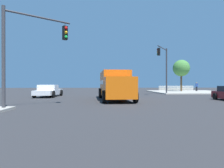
# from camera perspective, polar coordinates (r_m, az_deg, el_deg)

# --- Properties ---
(ground_plane) EXTENTS (100.00, 100.00, 0.00)m
(ground_plane) POSITION_cam_1_polar(r_m,az_deg,el_deg) (19.20, 2.38, -4.42)
(ground_plane) COLOR #2B2B2D
(sidewalk_corner_near) EXTENTS (12.47, 12.47, 0.14)m
(sidewalk_corner_near) POSITION_cam_1_polar(r_m,az_deg,el_deg) (35.71, 22.03, -2.20)
(sidewalk_corner_near) COLOR #9E998E
(sidewalk_corner_near) RESTS_ON ground
(delivery_truck) EXTENTS (3.21, 7.97, 2.70)m
(delivery_truck) POSITION_cam_1_polar(r_m,az_deg,el_deg) (18.20, 0.82, -0.19)
(delivery_truck) COLOR orange
(delivery_truck) RESTS_ON ground
(traffic_light_primary) EXTENTS (2.36, 3.37, 6.42)m
(traffic_light_primary) POSITION_cam_1_polar(r_m,az_deg,el_deg) (27.64, 15.21, 5.95)
(traffic_light_primary) COLOR #38383D
(traffic_light_primary) RESTS_ON sidewalk_corner_near
(traffic_light_secondary) EXTENTS (3.53, 2.51, 5.90)m
(traffic_light_secondary) POSITION_cam_1_polar(r_m,az_deg,el_deg) (13.22, -23.70, 10.99)
(traffic_light_secondary) COLOR #38383D
(traffic_light_secondary) RESTS_ON sidewalk_corner_far
(pickup_white) EXTENTS (2.39, 5.26, 1.38)m
(pickup_white) POSITION_cam_1_polar(r_m,az_deg,el_deg) (23.35, -18.30, -1.82)
(pickup_white) COLOR white
(pickup_white) RESTS_ON ground
(pedestrian_near_corner) EXTENTS (0.38, 0.45, 1.61)m
(pedestrian_near_corner) POSITION_cam_1_polar(r_m,az_deg,el_deg) (38.63, 23.82, -0.56)
(pedestrian_near_corner) COLOR black
(pedestrian_near_corner) RESTS_ON sidewalk_corner_near
(picket_fence_run) EXTENTS (7.12, 0.05, 0.95)m
(picket_fence_run) POSITION_cam_1_polar(r_m,az_deg,el_deg) (41.19, 18.51, -1.11)
(picket_fence_run) COLOR silver
(picket_fence_run) RESTS_ON sidewalk_corner_near
(shade_tree_near) EXTENTS (3.00, 3.00, 5.68)m
(shade_tree_near) POSITION_cam_1_polar(r_m,az_deg,el_deg) (37.16, 19.87, 4.41)
(shade_tree_near) COLOR brown
(shade_tree_near) RESTS_ON sidewalk_corner_near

